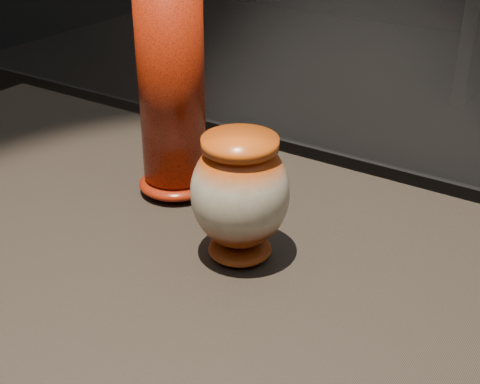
# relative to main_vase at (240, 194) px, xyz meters

# --- Properties ---
(main_vase) EXTENTS (0.16, 0.16, 0.18)m
(main_vase) POSITION_rel_main_vase_xyz_m (0.00, 0.00, 0.00)
(main_vase) COLOR #6A2609
(main_vase) RESTS_ON display_plinth
(tall_vase) EXTENTS (0.16, 0.16, 0.39)m
(tall_vase) POSITION_rel_main_vase_xyz_m (-0.19, 0.10, 0.09)
(tall_vase) COLOR red
(tall_vase) RESTS_ON display_plinth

